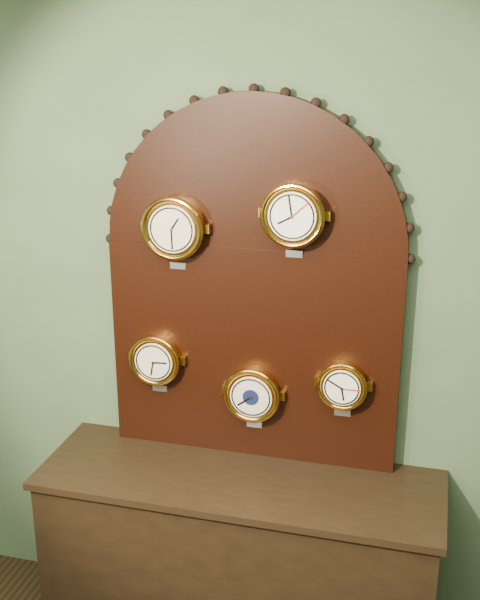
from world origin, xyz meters
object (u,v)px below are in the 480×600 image
(hygrometer, at_px, (156,359))
(barometer, at_px, (253,394))
(shop_counter, at_px, (239,566))
(roman_clock, at_px, (174,228))
(tide_clock, at_px, (343,385))
(arabic_clock, at_px, (293,215))
(display_board, at_px, (253,273))

(hygrometer, xyz_separation_m, barometer, (0.42, -0.00, -0.11))
(shop_counter, height_order, hygrometer, hygrometer)
(roman_clock, height_order, tide_clock, roman_clock)
(shop_counter, relative_size, arabic_clock, 5.39)
(roman_clock, relative_size, tide_clock, 1.22)
(display_board, bearing_deg, tide_clock, -9.72)
(arabic_clock, distance_m, hygrometer, 0.86)
(shop_counter, distance_m, barometer, 0.75)
(display_board, xyz_separation_m, hygrometer, (-0.40, -0.07, -0.39))
(roman_clock, distance_m, barometer, 0.75)
(shop_counter, xyz_separation_m, roman_clock, (-0.30, 0.15, 1.41))
(shop_counter, bearing_deg, tide_clock, 21.83)
(roman_clock, bearing_deg, arabic_clock, 0.03)
(display_board, xyz_separation_m, arabic_clock, (0.17, -0.07, 0.26))
(roman_clock, bearing_deg, tide_clock, 0.12)
(arabic_clock, xyz_separation_m, hygrometer, (-0.57, 0.00, -0.65))
(roman_clock, distance_m, hygrometer, 0.58)
(display_board, relative_size, roman_clock, 5.01)
(shop_counter, height_order, roman_clock, roman_clock)
(barometer, relative_size, tide_clock, 1.14)
(roman_clock, xyz_separation_m, tide_clock, (0.69, 0.00, -0.59))
(hygrometer, bearing_deg, shop_counter, -21.04)
(roman_clock, xyz_separation_m, hygrometer, (-0.10, 0.00, -0.57))
(arabic_clock, xyz_separation_m, tide_clock, (0.21, 0.00, -0.67))
(hygrometer, bearing_deg, roman_clock, -0.50)
(tide_clock, bearing_deg, barometer, -179.83)
(roman_clock, xyz_separation_m, arabic_clock, (0.47, 0.00, 0.08))
(arabic_clock, height_order, hygrometer, arabic_clock)
(roman_clock, bearing_deg, barometer, 0.06)
(hygrometer, height_order, tide_clock, hygrometer)
(shop_counter, bearing_deg, roman_clock, 153.23)
(shop_counter, relative_size, hygrometer, 5.88)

